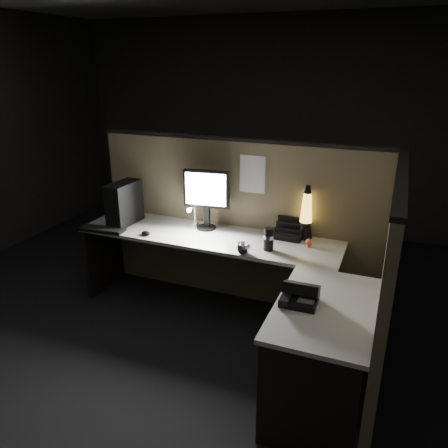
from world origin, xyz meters
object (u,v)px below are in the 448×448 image
at_px(lava_lamp, 306,217).
at_px(pc_tower, 124,203).
at_px(monitor, 206,194).
at_px(keyboard, 102,230).
at_px(desk_phone, 299,295).

bearing_deg(lava_lamp, pc_tower, -170.71).
bearing_deg(monitor, keyboard, -160.52).
distance_m(monitor, desk_phone, 1.47).
relative_size(pc_tower, lava_lamp, 0.84).
bearing_deg(desk_phone, lava_lamp, 99.72).
relative_size(monitor, lava_lamp, 1.14).
relative_size(pc_tower, monitor, 0.73).
distance_m(pc_tower, lava_lamp, 1.64).
bearing_deg(monitor, pc_tower, -173.98).
height_order(monitor, lava_lamp, monitor).
xyz_separation_m(pc_tower, lava_lamp, (1.62, 0.27, -0.00)).
xyz_separation_m(keyboard, lava_lamp, (1.71, 0.51, 0.18)).
height_order(pc_tower, monitor, monitor).
bearing_deg(lava_lamp, monitor, -173.88).
bearing_deg(lava_lamp, desk_phone, -79.66).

